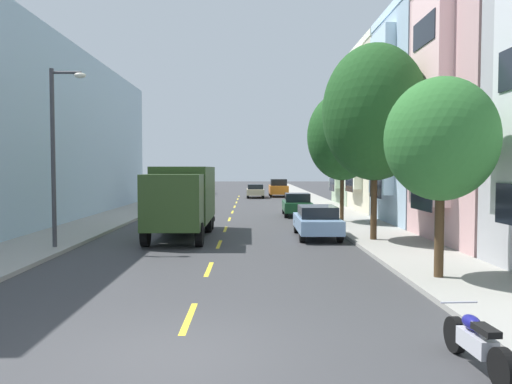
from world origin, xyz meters
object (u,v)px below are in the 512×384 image
at_px(delivery_box_truck, 183,196).
at_px(parked_hatchback_forest, 297,204).
at_px(street_tree_second, 375,112).
at_px(street_tree_third, 342,136).
at_px(street_tree_nearest, 441,139).
at_px(moving_champagne_sedan, 255,191).
at_px(parked_motorcycle, 476,343).
at_px(parked_sedan_sky, 317,221).
at_px(street_lamp, 57,144).
at_px(parked_hatchback_navy, 203,188).
at_px(parked_suv_orange, 278,188).
at_px(parked_wagon_black, 177,198).

bearing_deg(delivery_box_truck, parked_hatchback_forest, 57.54).
xyz_separation_m(street_tree_second, street_tree_third, (-0.00, 7.19, -0.52)).
xyz_separation_m(street_tree_nearest, parked_hatchback_forest, (-2.11, 18.84, -3.11)).
bearing_deg(moving_champagne_sedan, delivery_box_truck, -96.88).
xyz_separation_m(street_tree_second, parked_motorcycle, (-1.65, -13.08, -4.98)).
xyz_separation_m(street_tree_nearest, moving_champagne_sedan, (-4.60, 39.11, -3.12)).
bearing_deg(delivery_box_truck, parked_sedan_sky, -4.70).
distance_m(street_tree_third, moving_champagne_sedan, 25.49).
height_order(street_tree_second, street_lamp, street_tree_second).
relative_size(street_tree_second, parked_sedan_sky, 1.78).
distance_m(parked_hatchback_navy, parked_motorcycle, 53.37).
distance_m(street_tree_nearest, parked_suv_orange, 41.35).
distance_m(parked_wagon_black, parked_hatchback_navy, 21.25).
bearing_deg(parked_hatchback_forest, parked_suv_orange, 89.87).
bearing_deg(parked_sedan_sky, street_tree_third, 69.04).
bearing_deg(parked_wagon_black, parked_hatchback_forest, -36.98).
height_order(street_tree_nearest, parked_motorcycle, street_tree_nearest).
bearing_deg(parked_wagon_black, delivery_box_truck, -80.60).
bearing_deg(moving_champagne_sedan, parked_suv_orange, 39.48).
bearing_deg(parked_hatchback_navy, street_tree_second, -74.71).
bearing_deg(street_tree_nearest, delivery_box_truck, 131.52).
relative_size(street_tree_third, delivery_box_truck, 0.94).
xyz_separation_m(parked_hatchback_navy, parked_motorcycle, (9.15, -52.58, -0.35)).
height_order(parked_hatchback_forest, parked_wagon_black, same).
height_order(delivery_box_truck, parked_motorcycle, delivery_box_truck).
xyz_separation_m(parked_hatchback_forest, moving_champagne_sedan, (-2.49, 20.27, -0.01)).
bearing_deg(street_tree_third, parked_suv_orange, 94.39).
xyz_separation_m(moving_champagne_sedan, parked_motorcycle, (2.95, -45.00, -0.34)).
bearing_deg(moving_champagne_sedan, parked_hatchback_navy, 129.25).
bearing_deg(delivery_box_truck, street_lamp, -136.62).
distance_m(parked_suv_orange, parked_hatchback_navy, 10.32).
xyz_separation_m(street_lamp, parked_hatchback_navy, (1.55, 41.35, -3.25)).
height_order(street_lamp, parked_motorcycle, street_lamp).
distance_m(street_tree_nearest, delivery_box_truck, 12.54).
bearing_deg(street_lamp, parked_wagon_black, 85.82).
relative_size(moving_champagne_sedan, parked_motorcycle, 2.19).
distance_m(street_tree_second, parked_hatchback_forest, 12.72).
bearing_deg(parked_sedan_sky, parked_wagon_black, 117.63).
relative_size(street_tree_nearest, street_tree_third, 0.75).
xyz_separation_m(parked_hatchback_navy, moving_champagne_sedan, (6.20, -7.59, -0.01)).
height_order(street_tree_third, parked_hatchback_forest, street_tree_third).
bearing_deg(delivery_box_truck, parked_hatchback_navy, 93.97).
bearing_deg(parked_wagon_black, street_lamp, -94.18).
distance_m(street_tree_third, delivery_box_truck, 10.13).
bearing_deg(street_lamp, parked_sedan_sky, 18.54).
distance_m(parked_hatchback_forest, moving_champagne_sedan, 20.42).
bearing_deg(parked_hatchback_forest, street_tree_nearest, -83.61).
bearing_deg(street_tree_nearest, parked_suv_orange, 92.86).
relative_size(street_tree_second, street_lamp, 1.21).
relative_size(parked_suv_orange, parked_sedan_sky, 1.06).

